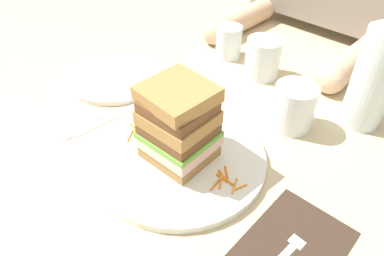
% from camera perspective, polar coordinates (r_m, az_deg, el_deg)
% --- Properties ---
extents(ground_plane, '(3.00, 3.00, 0.00)m').
position_cam_1_polar(ground_plane, '(0.61, -1.23, -3.80)').
color(ground_plane, '#C6B289').
extents(main_plate, '(0.29, 0.29, 0.01)m').
position_cam_1_polar(main_plate, '(0.60, -2.01, -4.78)').
color(main_plate, white).
rests_on(main_plate, ground_plane).
extents(sandwich, '(0.11, 0.10, 0.13)m').
position_cam_1_polar(sandwich, '(0.55, -2.19, 0.53)').
color(sandwich, '#A87A42').
rests_on(sandwich, main_plate).
extents(carrot_shred_0, '(0.01, 0.02, 0.00)m').
position_cam_1_polar(carrot_shred_0, '(0.66, -7.11, 0.87)').
color(carrot_shred_0, orange).
rests_on(carrot_shred_0, main_plate).
extents(carrot_shred_1, '(0.02, 0.03, 0.00)m').
position_cam_1_polar(carrot_shred_1, '(0.63, -9.87, -1.19)').
color(carrot_shred_1, orange).
rests_on(carrot_shred_1, main_plate).
extents(carrot_shred_2, '(0.02, 0.02, 0.00)m').
position_cam_1_polar(carrot_shred_2, '(0.66, -7.85, 0.94)').
color(carrot_shred_2, orange).
rests_on(carrot_shred_2, main_plate).
extents(carrot_shred_3, '(0.02, 0.01, 0.00)m').
position_cam_1_polar(carrot_shred_3, '(0.64, -9.30, -0.94)').
color(carrot_shred_3, orange).
rests_on(carrot_shred_3, main_plate).
extents(carrot_shred_4, '(0.02, 0.02, 0.00)m').
position_cam_1_polar(carrot_shred_4, '(0.64, -9.18, -0.38)').
color(carrot_shred_4, orange).
rests_on(carrot_shred_4, main_plate).
extents(carrot_shred_5, '(0.02, 0.02, 0.00)m').
position_cam_1_polar(carrot_shred_5, '(0.66, -7.49, 0.82)').
color(carrot_shred_5, orange).
rests_on(carrot_shred_5, main_plate).
extents(carrot_shred_6, '(0.02, 0.02, 0.00)m').
position_cam_1_polar(carrot_shred_6, '(0.66, -8.31, 1.15)').
color(carrot_shred_6, orange).
rests_on(carrot_shred_6, main_plate).
extents(carrot_shred_7, '(0.00, 0.03, 0.00)m').
position_cam_1_polar(carrot_shred_7, '(0.65, -6.76, 0.46)').
color(carrot_shred_7, orange).
rests_on(carrot_shred_7, main_plate).
extents(carrot_shred_8, '(0.03, 0.00, 0.00)m').
position_cam_1_polar(carrot_shred_8, '(0.65, -9.18, 0.07)').
color(carrot_shred_8, orange).
rests_on(carrot_shred_8, main_plate).
extents(carrot_shred_9, '(0.01, 0.02, 0.00)m').
position_cam_1_polar(carrot_shred_9, '(0.54, 3.67, -9.14)').
color(carrot_shred_9, orange).
rests_on(carrot_shred_9, main_plate).
extents(carrot_shred_10, '(0.03, 0.00, 0.00)m').
position_cam_1_polar(carrot_shred_10, '(0.55, 5.29, -8.21)').
color(carrot_shred_10, orange).
rests_on(carrot_shred_10, main_plate).
extents(carrot_shred_11, '(0.02, 0.03, 0.00)m').
position_cam_1_polar(carrot_shred_11, '(0.55, 6.83, -9.21)').
color(carrot_shred_11, orange).
rests_on(carrot_shred_11, main_plate).
extents(carrot_shred_12, '(0.03, 0.01, 0.00)m').
position_cam_1_polar(carrot_shred_12, '(0.56, 4.97, -7.65)').
color(carrot_shred_12, orange).
rests_on(carrot_shred_12, main_plate).
extents(carrot_shred_13, '(0.01, 0.02, 0.00)m').
position_cam_1_polar(carrot_shred_13, '(0.55, 7.77, -9.39)').
color(carrot_shred_13, orange).
rests_on(carrot_shred_13, main_plate).
extents(carrot_shred_14, '(0.02, 0.03, 0.00)m').
position_cam_1_polar(carrot_shred_14, '(0.55, 4.65, -8.47)').
color(carrot_shred_14, orange).
rests_on(carrot_shred_14, main_plate).
extents(carrot_shred_15, '(0.02, 0.02, 0.00)m').
position_cam_1_polar(carrot_shred_15, '(0.56, 5.50, -7.28)').
color(carrot_shred_15, orange).
rests_on(carrot_shred_15, main_plate).
extents(napkin_dark, '(0.12, 0.16, 0.00)m').
position_cam_1_polar(napkin_dark, '(0.52, 15.98, -17.67)').
color(napkin_dark, '#38281E').
rests_on(napkin_dark, ground_plane).
extents(fork, '(0.02, 0.17, 0.00)m').
position_cam_1_polar(fork, '(0.50, 14.54, -19.08)').
color(fork, silver).
rests_on(fork, napkin_dark).
extents(knife, '(0.03, 0.20, 0.00)m').
position_cam_1_polar(knife, '(0.71, -11.91, 2.15)').
color(knife, silver).
rests_on(knife, ground_plane).
extents(juice_glass, '(0.08, 0.08, 0.08)m').
position_cam_1_polar(juice_glass, '(0.67, 15.93, 2.94)').
color(juice_glass, white).
rests_on(juice_glass, ground_plane).
extents(water_bottle, '(0.07, 0.07, 0.24)m').
position_cam_1_polar(water_bottle, '(0.69, 27.49, 7.87)').
color(water_bottle, silver).
rests_on(water_bottle, ground_plane).
extents(empty_tumbler_0, '(0.08, 0.08, 0.09)m').
position_cam_1_polar(empty_tumbler_0, '(0.81, 11.31, 10.97)').
color(empty_tumbler_0, silver).
rests_on(empty_tumbler_0, ground_plane).
extents(empty_tumbler_1, '(0.06, 0.06, 0.08)m').
position_cam_1_polar(empty_tumbler_1, '(0.88, 5.91, 13.62)').
color(empty_tumbler_1, silver).
rests_on(empty_tumbler_1, ground_plane).
extents(side_plate, '(0.21, 0.21, 0.01)m').
position_cam_1_polar(side_plate, '(0.82, -12.27, 8.05)').
color(side_plate, white).
rests_on(side_plate, ground_plane).
extents(napkin_pink, '(0.09, 0.09, 0.00)m').
position_cam_1_polar(napkin_pink, '(0.72, -18.70, 1.17)').
color(napkin_pink, pink).
rests_on(napkin_pink, ground_plane).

